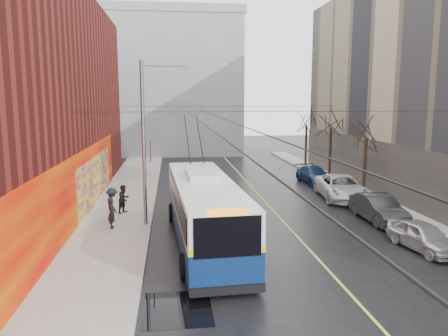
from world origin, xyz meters
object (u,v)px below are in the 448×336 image
(tree_far, at_px, (307,117))
(pedestrian_b, at_px, (124,199))
(parked_car_d, at_px, (314,175))
(pedestrian_a, at_px, (112,213))
(streetlight_pole, at_px, (146,139))
(following_car, at_px, (202,186))
(pedestrian_c, at_px, (112,204))
(parked_car_a, at_px, (423,236))
(parked_car_b, at_px, (378,208))
(tree_near, at_px, (367,127))
(tree_mid, at_px, (331,119))
(trolleybus, at_px, (204,210))
(parked_car_c, at_px, (341,187))

(tree_far, relative_size, pedestrian_b, 3.83)
(parked_car_d, xyz_separation_m, pedestrian_a, (-15.04, -11.72, 0.29))
(pedestrian_b, bearing_deg, streetlight_pole, -112.12)
(following_car, distance_m, pedestrian_c, 8.26)
(streetlight_pole, relative_size, parked_car_a, 2.29)
(pedestrian_a, distance_m, pedestrian_c, 1.44)
(tree_far, height_order, parked_car_a, tree_far)
(parked_car_a, height_order, parked_car_b, parked_car_b)
(following_car, bearing_deg, tree_near, 3.61)
(pedestrian_b, bearing_deg, tree_near, -41.86)
(tree_mid, relative_size, tree_far, 1.02)
(following_car, bearing_deg, trolleybus, -84.43)
(streetlight_pole, bearing_deg, parked_car_c, 21.92)
(parked_car_c, height_order, parked_car_d, parked_car_c)
(tree_far, height_order, trolleybus, tree_far)
(parked_car_a, bearing_deg, parked_car_c, 80.37)
(tree_mid, bearing_deg, parked_car_b, -98.81)
(parked_car_b, bearing_deg, pedestrian_a, 179.70)
(streetlight_pole, distance_m, tree_near, 16.28)
(pedestrian_b, bearing_deg, trolleybus, -105.76)
(pedestrian_c, bearing_deg, parked_car_c, -91.32)
(pedestrian_b, bearing_deg, parked_car_c, -43.03)
(tree_near, relative_size, following_car, 1.41)
(tree_near, bearing_deg, pedestrian_c, -163.40)
(parked_car_c, xyz_separation_m, pedestrian_b, (-14.73, -2.66, 0.17))
(streetlight_pole, relative_size, pedestrian_a, 5.43)
(trolleybus, height_order, pedestrian_b, trolleybus)
(trolleybus, height_order, pedestrian_a, trolleybus)
(tree_near, bearing_deg, parked_car_c, -160.36)
(tree_far, height_order, parked_car_b, tree_far)
(pedestrian_a, height_order, pedestrian_b, pedestrian_b)
(trolleybus, relative_size, pedestrian_b, 7.50)
(parked_car_d, relative_size, pedestrian_b, 2.78)
(trolleybus, bearing_deg, parked_car_c, 36.18)
(tree_far, relative_size, parked_car_a, 1.67)
(tree_far, bearing_deg, parked_car_a, -95.09)
(parked_car_a, distance_m, parked_car_b, 4.82)
(trolleybus, distance_m, parked_car_d, 17.66)
(streetlight_pole, xyz_separation_m, tree_mid, (15.14, 13.00, 0.41))
(parked_car_b, height_order, parked_car_c, parked_car_c)
(parked_car_c, height_order, pedestrian_c, pedestrian_c)
(parked_car_c, relative_size, following_car, 1.32)
(parked_car_d, distance_m, following_car, 10.55)
(parked_car_c, bearing_deg, parked_car_b, -85.22)
(trolleybus, bearing_deg, pedestrian_a, 148.10)
(streetlight_pole, bearing_deg, tree_mid, 40.65)
(pedestrian_c, bearing_deg, pedestrian_a, 168.45)
(tree_near, bearing_deg, parked_car_b, -107.76)
(parked_car_c, bearing_deg, pedestrian_b, -163.99)
(trolleybus, bearing_deg, parked_car_b, 11.08)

